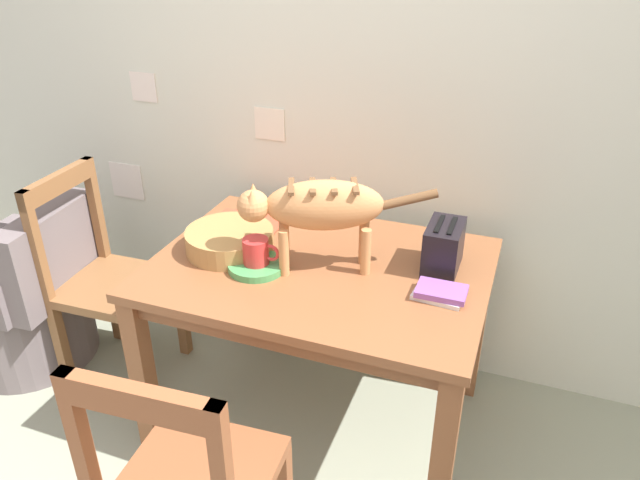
# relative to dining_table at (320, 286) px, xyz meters

# --- Properties ---
(wall_rear) EXTENTS (5.25, 0.11, 2.50)m
(wall_rear) POSITION_rel_dining_table_xyz_m (0.01, 0.59, 0.60)
(wall_rear) COLOR silver
(wall_rear) RESTS_ON ground_plane
(dining_table) EXTENTS (1.20, 0.87, 0.75)m
(dining_table) POSITION_rel_dining_table_xyz_m (0.00, 0.00, 0.00)
(dining_table) COLOR brown
(dining_table) RESTS_ON ground_plane
(cat) EXTENTS (0.64, 0.31, 0.34)m
(cat) POSITION_rel_dining_table_xyz_m (0.00, -0.03, 0.33)
(cat) COLOR tan
(cat) RESTS_ON dining_table
(saucer_bowl) EXTENTS (0.20, 0.20, 0.03)m
(saucer_bowl) POSITION_rel_dining_table_xyz_m (-0.20, -0.11, 0.11)
(saucer_bowl) COLOR #469653
(saucer_bowl) RESTS_ON dining_table
(coffee_mug) EXTENTS (0.14, 0.09, 0.09)m
(coffee_mug) POSITION_rel_dining_table_xyz_m (-0.20, -0.11, 0.17)
(coffee_mug) COLOR red
(coffee_mug) RESTS_ON saucer_bowl
(magazine) EXTENTS (0.30, 0.21, 0.01)m
(magazine) POSITION_rel_dining_table_xyz_m (-0.40, 0.21, 0.10)
(magazine) COLOR #E5482E
(magazine) RESTS_ON dining_table
(book_stack) EXTENTS (0.18, 0.13, 0.04)m
(book_stack) POSITION_rel_dining_table_xyz_m (0.45, -0.07, 0.11)
(book_stack) COLOR silver
(book_stack) RESTS_ON dining_table
(wicker_basket) EXTENTS (0.33, 0.33, 0.08)m
(wicker_basket) POSITION_rel_dining_table_xyz_m (-0.36, -0.02, 0.14)
(wicker_basket) COLOR #AA7D45
(wicker_basket) RESTS_ON dining_table
(toaster) EXTENTS (0.12, 0.20, 0.18)m
(toaster) POSITION_rel_dining_table_xyz_m (0.42, 0.13, 0.18)
(toaster) COLOR black
(toaster) RESTS_ON dining_table
(wooden_chair_far) EXTENTS (0.44, 0.44, 0.95)m
(wooden_chair_far) POSITION_rel_dining_table_xyz_m (-0.98, -0.01, -0.19)
(wooden_chair_far) COLOR brown
(wooden_chair_far) RESTS_ON ground_plane
(wicker_armchair) EXTENTS (0.62, 0.63, 0.78)m
(wicker_armchair) POSITION_rel_dining_table_xyz_m (-1.41, -0.08, -0.38)
(wicker_armchair) COLOR slate
(wicker_armchair) RESTS_ON ground_plane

